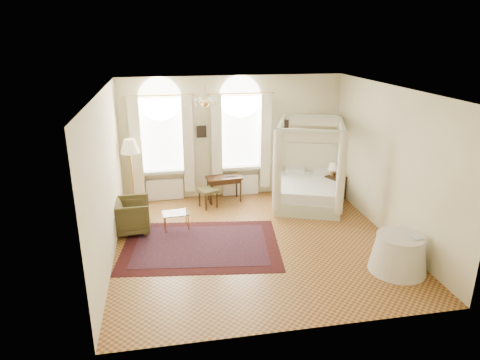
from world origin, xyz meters
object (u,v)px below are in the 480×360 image
object	(u,v)px
floor_lamp	(130,150)
armchair	(131,216)
coffee_table	(176,214)
writing_desk	(224,180)
nightstand	(335,188)
stool	(208,192)
side_table	(399,253)
canopy_bed	(308,186)

from	to	relation	value
floor_lamp	armchair	bearing A→B (deg)	-90.00
coffee_table	armchair	bearing A→B (deg)	177.51
writing_desk	nightstand	bearing A→B (deg)	-7.17
nightstand	coffee_table	distance (m)	4.53
coffee_table	floor_lamp	distance (m)	2.12
nightstand	stool	world-z (taller)	nightstand
nightstand	floor_lamp	xyz separation A→B (m)	(-5.40, 0.25, 1.26)
stool	side_table	xyz separation A→B (m)	(3.24, -3.80, -0.06)
stool	side_table	distance (m)	5.00
canopy_bed	armchair	size ratio (longest dim) A/B	2.87
floor_lamp	canopy_bed	bearing A→B (deg)	-6.18
floor_lamp	nightstand	bearing A→B (deg)	-2.68
stool	nightstand	bearing A→B (deg)	-0.50
armchair	floor_lamp	size ratio (longest dim) A/B	0.47
floor_lamp	side_table	xyz separation A→B (m)	(5.13, -4.03, -1.23)
canopy_bed	floor_lamp	size ratio (longest dim) A/B	1.34
nightstand	armchair	size ratio (longest dim) A/B	0.75
stool	coffee_table	bearing A→B (deg)	-126.73
nightstand	armchair	world-z (taller)	armchair
writing_desk	coffee_table	size ratio (longest dim) A/B	1.52
nightstand	coffee_table	world-z (taller)	nightstand
coffee_table	nightstand	bearing A→B (deg)	14.72
floor_lamp	writing_desk	bearing A→B (deg)	3.07
nightstand	side_table	bearing A→B (deg)	-94.04
nightstand	stool	xyz separation A→B (m)	(-3.50, 0.03, 0.10)
nightstand	stool	distance (m)	3.50
armchair	floor_lamp	xyz separation A→B (m)	(0.00, 1.36, 1.19)
floor_lamp	coffee_table	bearing A→B (deg)	-54.14
nightstand	coffee_table	size ratio (longest dim) A/B	1.01
stool	coffee_table	size ratio (longest dim) A/B	0.91
writing_desk	stool	size ratio (longest dim) A/B	1.66
nightstand	side_table	xyz separation A→B (m)	(-0.27, -3.77, 0.04)
coffee_table	side_table	xyz separation A→B (m)	(4.12, -2.62, -0.01)
canopy_bed	stool	distance (m)	2.65
side_table	stool	bearing A→B (deg)	130.38
writing_desk	armchair	xyz separation A→B (m)	(-2.38, -1.49, -0.20)
canopy_bed	armchair	world-z (taller)	canopy_bed
nightstand	canopy_bed	bearing A→B (deg)	-164.72
coffee_table	stool	bearing A→B (deg)	53.27
side_table	nightstand	bearing A→B (deg)	85.96
writing_desk	stool	distance (m)	0.62
armchair	nightstand	bearing A→B (deg)	-80.36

